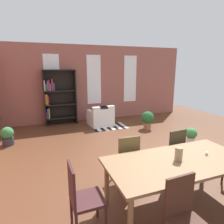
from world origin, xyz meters
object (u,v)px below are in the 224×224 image
object	(u,v)px
dining_chair_far_left	(127,159)
potted_plant_corner	(191,135)
dining_chair_near_left	(185,218)
vase_on_table	(179,154)
dining_chair_far_right	(172,150)
dining_table	(178,165)
dining_chair_head_left	(81,197)
bookshelf_tall	(58,96)
potted_plant_by_shelf	(8,136)
potted_plant_window	(148,119)
armchair_white	(101,118)

from	to	relation	value
dining_chair_far_left	potted_plant_corner	xyz separation A→B (m)	(2.49, 1.14, -0.26)
dining_chair_near_left	potted_plant_corner	distance (m)	3.62
vase_on_table	dining_chair_far_right	distance (m)	0.94
dining_table	dining_chair_near_left	bearing A→B (deg)	-123.18
dining_chair_head_left	bookshelf_tall	size ratio (longest dim) A/B	0.48
dining_chair_far_left	vase_on_table	bearing A→B (deg)	-56.78
dining_chair_far_right	dining_chair_head_left	xyz separation A→B (m)	(-1.93, -0.74, 0.00)
dining_chair_far_right	dining_chair_head_left	distance (m)	2.06
vase_on_table	potted_plant_corner	world-z (taller)	vase_on_table
bookshelf_tall	dining_chair_far_right	bearing A→B (deg)	-68.99
dining_chair_near_left	potted_plant_by_shelf	world-z (taller)	dining_chair_near_left
potted_plant_window	armchair_white	bearing A→B (deg)	145.30
potted_plant_corner	potted_plant_by_shelf	bearing A→B (deg)	160.37
dining_chair_far_left	potted_plant_corner	size ratio (longest dim) A/B	2.11
vase_on_table	dining_chair_head_left	size ratio (longest dim) A/B	0.21
armchair_white	dining_chair_far_right	bearing A→B (deg)	-85.57
dining_table	vase_on_table	xyz separation A→B (m)	(0.00, 0.00, 0.17)
dining_chair_head_left	dining_chair_far_right	bearing A→B (deg)	21.02
dining_chair_near_left	bookshelf_tall	size ratio (longest dim) A/B	0.48
potted_plant_by_shelf	potted_plant_window	bearing A→B (deg)	-1.06
dining_table	potted_plant_window	distance (m)	3.84
dining_table	dining_chair_far_right	size ratio (longest dim) A/B	2.24
dining_chair_near_left	potted_plant_window	bearing A→B (deg)	63.98
potted_plant_by_shelf	potted_plant_corner	bearing A→B (deg)	-19.63
potted_plant_corner	vase_on_table	bearing A→B (deg)	-136.79
dining_chair_head_left	bookshelf_tall	distance (m)	5.17
vase_on_table	dining_chair_far_left	world-z (taller)	dining_chair_far_left
vase_on_table	bookshelf_tall	bearing A→B (deg)	103.18
bookshelf_tall	dining_chair_far_left	bearing A→B (deg)	-80.71
dining_chair_near_left	dining_chair_far_right	bearing A→B (deg)	56.74
dining_chair_far_left	dining_chair_near_left	bearing A→B (deg)	-89.98
dining_chair_near_left	potted_plant_by_shelf	distance (m)	4.85
dining_table	dining_chair_far_right	xyz separation A→B (m)	(0.49, 0.74, -0.16)
armchair_white	potted_plant_corner	xyz separation A→B (m)	(1.80, -2.56, -0.03)
bookshelf_tall	potted_plant_by_shelf	size ratio (longest dim) A/B	3.94
dining_chair_near_left	dining_table	bearing A→B (deg)	56.82
bookshelf_tall	potted_plant_corner	distance (m)	4.64
dining_table	bookshelf_tall	distance (m)	5.29
bookshelf_tall	potted_plant_by_shelf	xyz separation A→B (m)	(-1.51, -1.57, -0.78)
bookshelf_tall	potted_plant_corner	world-z (taller)	bookshelf_tall
dining_chair_head_left	potted_plant_by_shelf	distance (m)	3.79
dining_chair_far_right	armchair_white	bearing A→B (deg)	94.43
dining_chair_head_left	dining_chair_far_left	world-z (taller)	same
dining_chair_far_left	bookshelf_tall	bearing A→B (deg)	99.29
dining_table	dining_chair_head_left	xyz separation A→B (m)	(-1.44, -0.00, -0.16)
dining_chair_far_left	armchair_white	world-z (taller)	dining_chair_far_left
vase_on_table	armchair_white	size ratio (longest dim) A/B	0.24
dining_chair_far_right	potted_plant_by_shelf	size ratio (longest dim) A/B	1.88
dining_chair_far_right	potted_plant_window	bearing A→B (deg)	68.30
dining_chair_head_left	dining_chair_far_left	distance (m)	1.21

